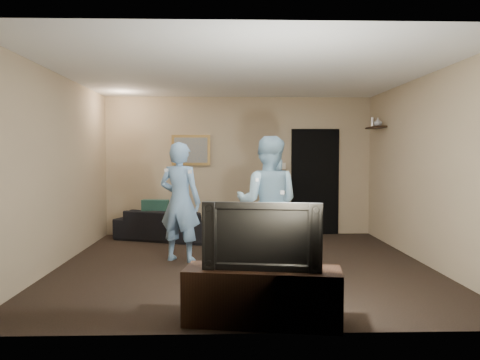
{
  "coord_description": "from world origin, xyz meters",
  "views": [
    {
      "loc": [
        -0.23,
        -6.35,
        1.5
      ],
      "look_at": [
        -0.04,
        0.3,
        1.15
      ],
      "focal_mm": 35.0,
      "sensor_mm": 36.0,
      "label": 1
    }
  ],
  "objects_px": {
    "sofa": "(168,225)",
    "tv_console": "(262,296)",
    "television": "(263,235)",
    "wii_player_left": "(180,202)",
    "wii_player_right": "(268,203)"
  },
  "relations": [
    {
      "from": "television",
      "to": "wii_player_right",
      "type": "relative_size",
      "value": 0.59
    },
    {
      "from": "wii_player_left",
      "to": "tv_console",
      "type": "bearing_deg",
      "value": -68.81
    },
    {
      "from": "sofa",
      "to": "wii_player_left",
      "type": "bearing_deg",
      "value": 122.33
    },
    {
      "from": "tv_console",
      "to": "television",
      "type": "xyz_separation_m",
      "value": [
        0.0,
        0.0,
        0.55
      ]
    },
    {
      "from": "sofa",
      "to": "tv_console",
      "type": "xyz_separation_m",
      "value": [
        1.35,
        -4.2,
        -0.02
      ]
    },
    {
      "from": "sofa",
      "to": "wii_player_right",
      "type": "height_order",
      "value": "wii_player_right"
    },
    {
      "from": "television",
      "to": "wii_player_left",
      "type": "xyz_separation_m",
      "value": [
        -0.98,
        2.52,
        0.05
      ]
    },
    {
      "from": "television",
      "to": "wii_player_left",
      "type": "distance_m",
      "value": 2.7
    },
    {
      "from": "television",
      "to": "wii_player_left",
      "type": "bearing_deg",
      "value": 120.36
    },
    {
      "from": "wii_player_left",
      "to": "sofa",
      "type": "bearing_deg",
      "value": 102.67
    },
    {
      "from": "tv_console",
      "to": "television",
      "type": "height_order",
      "value": "television"
    },
    {
      "from": "sofa",
      "to": "tv_console",
      "type": "height_order",
      "value": "sofa"
    },
    {
      "from": "television",
      "to": "wii_player_left",
      "type": "relative_size",
      "value": 0.62
    },
    {
      "from": "sofa",
      "to": "television",
      "type": "bearing_deg",
      "value": 127.54
    },
    {
      "from": "sofa",
      "to": "tv_console",
      "type": "relative_size",
      "value": 1.33
    }
  ]
}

